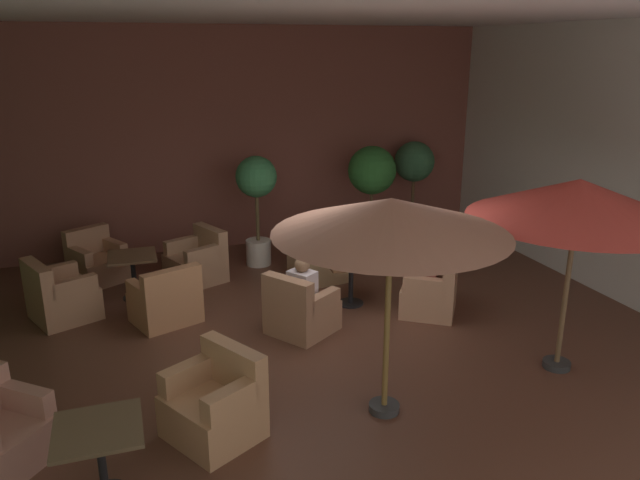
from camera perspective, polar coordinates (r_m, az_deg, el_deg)
ground_plane at (r=7.89m, az=1.06°, el=-9.74°), size 9.16×9.01×0.02m
wall_back_brick at (r=11.43m, az=-6.51°, el=9.37°), size 9.16×0.08×4.00m
wall_right_plain at (r=9.69m, az=27.49°, el=6.02°), size 0.08×9.01×4.00m
ceiling_slab at (r=7.02m, az=1.25°, el=20.97°), size 9.16×9.01×0.06m
cafe_table_front_left at (r=8.84m, az=2.93°, el=-2.73°), size 0.81×0.81×0.69m
armchair_front_left_north at (r=8.06m, az=-1.86°, el=-6.66°), size 1.05×1.05×0.85m
armchair_front_left_east at (r=8.76m, az=10.40°, el=-4.88°), size 1.03×1.03×0.82m
armchair_front_left_south at (r=9.91m, az=-0.30°, el=-1.83°), size 0.86×0.86×0.85m
cafe_table_front_right at (r=5.54m, az=-19.91°, el=-17.65°), size 0.70×0.70×0.69m
armchair_front_right_south at (r=6.15m, az=-9.74°, el=-14.99°), size 1.04×1.07×0.87m
cafe_table_mid_center at (r=9.46m, az=-17.11°, el=-2.27°), size 0.70×0.70×0.69m
armchair_mid_center_north at (r=9.16m, az=-23.12°, el=-4.95°), size 1.04×1.06×0.88m
armchair_mid_center_east at (r=8.60m, az=-14.20°, el=-5.61°), size 1.01×0.94×0.84m
armchair_mid_center_south at (r=9.99m, az=-11.39°, el=-2.03°), size 1.02×1.02×0.85m
armchair_mid_center_west at (r=10.43m, az=-20.18°, el=-1.98°), size 1.00×1.00×0.85m
patio_umbrella_tall_red at (r=7.17m, az=23.00°, el=3.47°), size 2.38×2.38×2.27m
patio_umbrella_center_beige at (r=5.76m, az=6.66°, el=2.12°), size 2.28×2.28×2.28m
potted_tree_left_corner at (r=10.32m, az=-5.95°, el=4.48°), size 0.69×0.69×1.90m
potted_tree_mid_left at (r=12.11m, az=8.78°, el=6.33°), size 0.78×0.78×1.88m
potted_tree_mid_right at (r=11.01m, az=4.88°, el=6.05°), size 0.87×0.87×1.95m
patron_blue_shirt at (r=8.63m, az=10.27°, el=-2.60°), size 0.38×0.43×0.60m
patron_by_window at (r=7.94m, az=-1.67°, el=-4.07°), size 0.40×0.42×0.64m
patron_with_friend at (r=9.75m, az=-0.19°, el=0.24°), size 0.38×0.29×0.65m
iced_drink_cup at (r=8.77m, az=3.51°, el=-1.57°), size 0.08×0.08×0.11m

